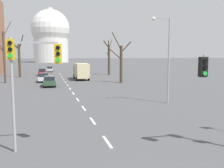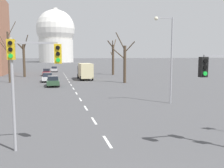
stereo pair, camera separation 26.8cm
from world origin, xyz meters
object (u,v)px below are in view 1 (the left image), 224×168
street_lamp_right (166,52)px  sedan_far_left (50,69)px  traffic_signal_near_left (28,65)px  sedan_mid_centre (42,72)px  traffic_signal_near_right (223,75)px  sedan_near_left (44,77)px  sedan_near_right (49,81)px  delivery_truck (81,71)px

street_lamp_right → sedan_far_left: size_ratio=2.15×
traffic_signal_near_left → sedan_mid_centre: traffic_signal_near_left is taller
traffic_signal_near_right → sedan_near_left: size_ratio=1.15×
traffic_signal_near_right → sedan_near_right: 29.69m
traffic_signal_near_right → sedan_near_left: 36.57m
traffic_signal_near_left → sedan_far_left: traffic_signal_near_left is taller
sedan_near_left → sedan_near_right: (0.92, -6.90, -0.01)m
street_lamp_right → sedan_near_left: street_lamp_right is taller
sedan_far_left → sedan_near_right: bearing=-90.7°
street_lamp_right → sedan_mid_centre: bearing=107.8°
traffic_signal_near_right → sedan_mid_centre: bearing=100.8°
sedan_near_right → traffic_signal_near_right: bearing=-74.1°
street_lamp_right → sedan_near_left: size_ratio=1.93×
traffic_signal_near_right → traffic_signal_near_left: size_ratio=0.89×
traffic_signal_near_right → street_lamp_right: 12.08m
sedan_mid_centre → delivery_truck: size_ratio=0.54×
sedan_near_left → sedan_near_right: 6.96m
traffic_signal_near_left → sedan_far_left: size_ratio=1.44×
sedan_near_left → sedan_far_left: bearing=87.1°
sedan_far_left → delivery_truck: 25.33m
street_lamp_right → delivery_truck: bearing=100.2°
street_lamp_right → delivery_truck: (-4.71, 26.24, -3.36)m
sedan_far_left → delivery_truck: size_ratio=0.54×
street_lamp_right → sedan_far_left: 52.13m
traffic_signal_near_right → sedan_far_left: size_ratio=1.28×
sedan_near_left → sedan_mid_centre: (-0.47, 14.42, 0.02)m
traffic_signal_near_left → sedan_mid_centre: size_ratio=1.42×
street_lamp_right → sedan_near_right: (-10.85, 16.74, -4.26)m
traffic_signal_near_right → street_lamp_right: bearing=76.6°
traffic_signal_near_left → sedan_near_left: traffic_signal_near_left is taller
traffic_signal_near_right → sedan_near_right: bearing=105.9°
delivery_truck → sedan_far_left: bearing=103.0°
street_lamp_right → sedan_near_left: 26.75m
sedan_mid_centre → sedan_near_left: bearing=-88.1°
sedan_near_left → traffic_signal_near_left: bearing=-90.5°
sedan_near_left → sedan_near_right: sedan_near_left is taller
sedan_near_right → delivery_truck: size_ratio=0.63×
sedan_near_right → sedan_far_left: bearing=89.3°
sedan_near_right → sedan_mid_centre: (-1.39, 21.32, 0.02)m
traffic_signal_near_right → delivery_truck: traffic_signal_near_right is taller
traffic_signal_near_left → sedan_near_left: bearing=89.5°
sedan_near_right → delivery_truck: (6.14, 9.50, 0.89)m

